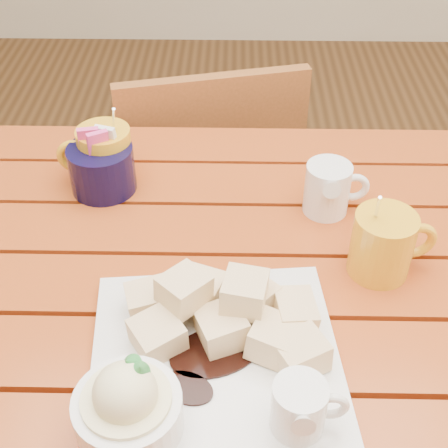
{
  "coord_description": "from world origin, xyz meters",
  "views": [
    {
      "loc": [
        0.01,
        -0.58,
        1.35
      ],
      "look_at": [
        -0.01,
        0.04,
        0.82
      ],
      "focal_mm": 50.0,
      "sensor_mm": 36.0,
      "label": 1
    }
  ],
  "objects_px": {
    "table": "(227,336)",
    "coffee_mug_left": "(104,155)",
    "coffee_mug_right": "(384,243)",
    "dessert_plate": "(201,363)",
    "chair_far": "(206,196)"
  },
  "relations": [
    {
      "from": "table",
      "to": "coffee_mug_left",
      "type": "bearing_deg",
      "value": 130.66
    },
    {
      "from": "coffee_mug_right",
      "to": "dessert_plate",
      "type": "bearing_deg",
      "value": -151.14
    },
    {
      "from": "table",
      "to": "dessert_plate",
      "type": "relative_size",
      "value": 3.86
    },
    {
      "from": "chair_far",
      "to": "coffee_mug_left",
      "type": "bearing_deg",
      "value": 54.65
    },
    {
      "from": "dessert_plate",
      "to": "chair_far",
      "type": "xyz_separation_m",
      "value": [
        -0.03,
        0.74,
        -0.33
      ]
    },
    {
      "from": "table",
      "to": "coffee_mug_left",
      "type": "relative_size",
      "value": 8.53
    },
    {
      "from": "chair_far",
      "to": "table",
      "type": "bearing_deg",
      "value": 82.13
    },
    {
      "from": "table",
      "to": "coffee_mug_right",
      "type": "height_order",
      "value": "coffee_mug_right"
    },
    {
      "from": "table",
      "to": "chair_far",
      "type": "bearing_deg",
      "value": 95.78
    },
    {
      "from": "coffee_mug_right",
      "to": "table",
      "type": "bearing_deg",
      "value": 178.99
    },
    {
      "from": "table",
      "to": "coffee_mug_right",
      "type": "relative_size",
      "value": 8.71
    },
    {
      "from": "coffee_mug_right",
      "to": "chair_far",
      "type": "relative_size",
      "value": 0.17
    },
    {
      "from": "table",
      "to": "chair_far",
      "type": "height_order",
      "value": "chair_far"
    },
    {
      "from": "table",
      "to": "coffee_mug_left",
      "type": "height_order",
      "value": "coffee_mug_left"
    },
    {
      "from": "coffee_mug_left",
      "to": "coffee_mug_right",
      "type": "height_order",
      "value": "coffee_mug_left"
    }
  ]
}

